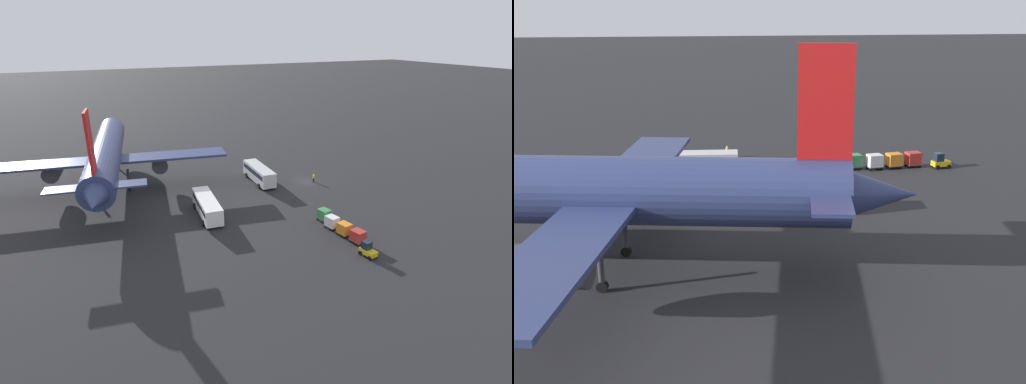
# 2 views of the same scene
# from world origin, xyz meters

# --- Properties ---
(ground_plane) EXTENTS (600.00, 600.00, 0.00)m
(ground_plane) POSITION_xyz_m (0.00, 0.00, 0.00)
(ground_plane) COLOR #232326
(airplane) EXTENTS (53.29, 45.81, 19.01)m
(airplane) POSITION_xyz_m (12.38, 37.65, 7.15)
(airplane) COLOR navy
(airplane) RESTS_ON ground
(shuttle_bus_near) EXTENTS (11.45, 3.69, 3.35)m
(shuttle_bus_near) POSITION_xyz_m (4.02, 9.00, 2.00)
(shuttle_bus_near) COLOR silver
(shuttle_bus_near) RESTS_ON ground
(shuttle_bus_far) EXTENTS (11.73, 4.09, 3.17)m
(shuttle_bus_far) POSITION_xyz_m (-7.16, 24.07, 1.91)
(shuttle_bus_far) COLOR white
(shuttle_bus_far) RESTS_ON ground
(baggage_tug) EXTENTS (2.56, 1.92, 2.10)m
(baggage_tug) POSITION_xyz_m (-29.19, 7.94, 0.94)
(baggage_tug) COLOR gold
(baggage_tug) RESTS_ON ground
(worker_person) EXTENTS (0.38, 0.38, 1.74)m
(worker_person) POSITION_xyz_m (-0.81, -1.29, 0.87)
(worker_person) COLOR #1E1E2D
(worker_person) RESTS_ON ground
(cargo_cart_red) EXTENTS (2.26, 2.00, 2.06)m
(cargo_cart_red) POSITION_xyz_m (-25.73, 6.96, 1.19)
(cargo_cart_red) COLOR #38383D
(cargo_cart_red) RESTS_ON ground
(cargo_cart_orange) EXTENTS (2.26, 2.00, 2.06)m
(cargo_cart_orange) POSITION_xyz_m (-22.93, 7.34, 1.19)
(cargo_cart_orange) COLOR #38383D
(cargo_cart_orange) RESTS_ON ground
(cargo_cart_white) EXTENTS (2.26, 2.00, 2.06)m
(cargo_cart_white) POSITION_xyz_m (-20.14, 7.65, 1.19)
(cargo_cart_white) COLOR #38383D
(cargo_cart_white) RESTS_ON ground
(cargo_cart_green) EXTENTS (2.26, 2.00, 2.06)m
(cargo_cart_green) POSITION_xyz_m (-17.34, 7.26, 1.19)
(cargo_cart_green) COLOR #38383D
(cargo_cart_green) RESTS_ON ground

